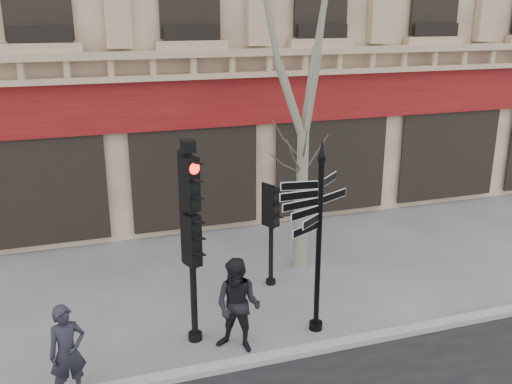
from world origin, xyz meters
TOP-DOWN VIEW (x-y plane):
  - ground at (0.00, 0.00)m, footprint 80.00×80.00m
  - kerb at (0.00, -1.40)m, footprint 80.00×0.25m
  - fingerpost at (1.08, -0.69)m, footprint 1.96×1.96m
  - traffic_signal_main at (-1.21, -0.32)m, footprint 0.50×0.43m
  - traffic_signal_secondary at (0.90, 1.38)m, footprint 0.46×0.40m
  - plane_tree at (1.88, 2.05)m, footprint 3.02×3.02m
  - pedestrian_a at (-3.44, -1.30)m, footprint 0.66×0.52m
  - pedestrian_b at (-0.54, -0.88)m, footprint 1.09×1.05m

SIDE VIEW (x-z plane):
  - ground at x=0.00m, z-range 0.00..0.00m
  - kerb at x=0.00m, z-range 0.00..0.12m
  - pedestrian_a at x=-3.44m, z-range 0.00..1.60m
  - pedestrian_b at x=-0.54m, z-range 0.00..1.77m
  - traffic_signal_secondary at x=0.90m, z-range 0.45..2.73m
  - traffic_signal_main at x=-1.21m, z-range 0.50..4.32m
  - fingerpost at x=1.08m, z-range 0.65..4.41m
  - plane_tree at x=1.88m, z-range 1.62..9.63m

